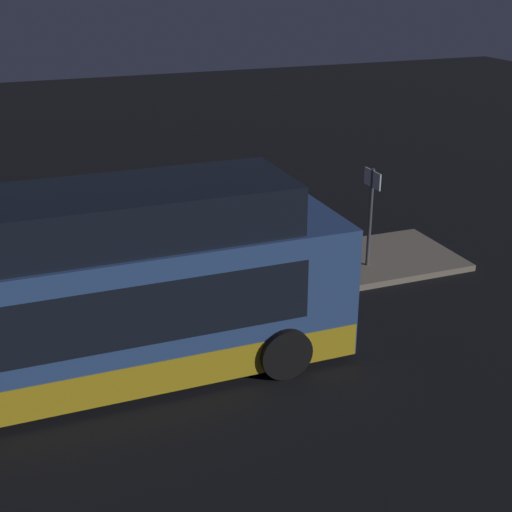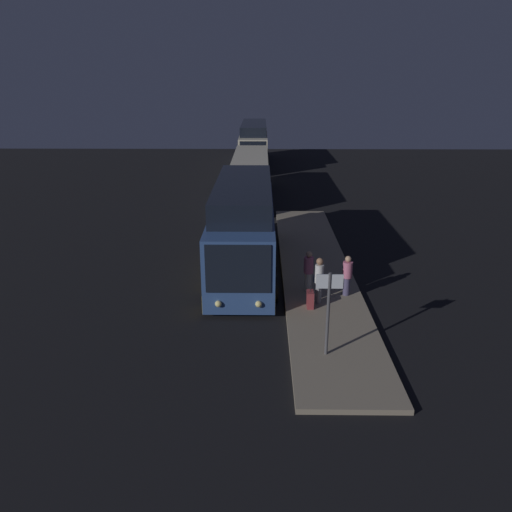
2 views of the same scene
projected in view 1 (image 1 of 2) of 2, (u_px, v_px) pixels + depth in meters
The scene contains 8 objects.
ground at pixel (119, 371), 14.57m from camera, with size 80.00×80.00×0.00m, color black.
platform at pixel (94, 304), 17.22m from camera, with size 20.00×3.03×0.17m.
bus_lead at pixel (92, 300), 13.68m from camera, with size 10.20×2.89×3.90m.
passenger_boarding at pixel (195, 262), 17.17m from camera, with size 0.53×0.53×1.64m.
passenger_waiting at pixel (235, 248), 17.76m from camera, with size 0.53×0.37×1.78m.
passenger_with_bags at pixel (195, 240), 18.57m from camera, with size 0.47×0.47×1.60m.
suitcase at pixel (256, 275), 17.86m from camera, with size 0.46×0.24×0.87m.
sign_post at pixel (371, 205), 18.60m from camera, with size 0.10×0.79×2.68m.
Camera 1 is at (-1.91, -12.71, 7.78)m, focal length 50.00 mm.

